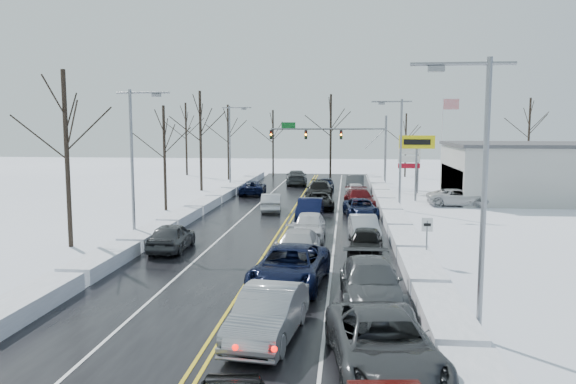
# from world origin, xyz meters

# --- Properties ---
(ground) EXTENTS (160.00, 160.00, 0.00)m
(ground) POSITION_xyz_m (0.00, 0.00, 0.00)
(ground) COLOR white
(ground) RESTS_ON ground
(road_surface) EXTENTS (14.00, 84.00, 0.01)m
(road_surface) POSITION_xyz_m (0.00, 2.00, 0.01)
(road_surface) COLOR black
(road_surface) RESTS_ON ground
(snow_bank_left) EXTENTS (1.61, 72.00, 0.72)m
(snow_bank_left) POSITION_xyz_m (-7.60, 2.00, 0.00)
(snow_bank_left) COLOR silver
(snow_bank_left) RESTS_ON ground
(snow_bank_right) EXTENTS (1.61, 72.00, 0.72)m
(snow_bank_right) POSITION_xyz_m (7.60, 2.00, 0.00)
(snow_bank_right) COLOR silver
(snow_bank_right) RESTS_ON ground
(traffic_signal_mast) EXTENTS (13.28, 0.39, 8.00)m
(traffic_signal_mast) POSITION_xyz_m (3.45, 27.99, 5.48)
(traffic_signal_mast) COLOR slate
(traffic_signal_mast) RESTS_ON ground
(tires_plus_sign) EXTENTS (3.20, 0.34, 6.00)m
(tires_plus_sign) POSITION_xyz_m (10.50, 15.99, 4.99)
(tires_plus_sign) COLOR slate
(tires_plus_sign) RESTS_ON ground
(used_vehicles_sign) EXTENTS (2.20, 0.22, 4.65)m
(used_vehicles_sign) POSITION_xyz_m (10.50, 22.00, 3.32)
(used_vehicles_sign) COLOR slate
(used_vehicles_sign) RESTS_ON ground
(speed_limit_sign) EXTENTS (0.55, 0.09, 2.35)m
(speed_limit_sign) POSITION_xyz_m (8.20, -8.00, 1.63)
(speed_limit_sign) COLOR slate
(speed_limit_sign) RESTS_ON ground
(flagpole) EXTENTS (1.87, 1.20, 10.00)m
(flagpole) POSITION_xyz_m (15.17, 30.00, 5.93)
(flagpole) COLOR silver
(flagpole) RESTS_ON ground
(dealership_building) EXTENTS (20.40, 12.40, 5.30)m
(dealership_building) POSITION_xyz_m (23.98, 18.00, 2.66)
(dealership_building) COLOR #AFAFAA
(dealership_building) RESTS_ON ground
(streetlight_se) EXTENTS (3.20, 0.25, 9.00)m
(streetlight_se) POSITION_xyz_m (8.30, -18.00, 5.31)
(streetlight_se) COLOR slate
(streetlight_se) RESTS_ON ground
(streetlight_ne) EXTENTS (3.20, 0.25, 9.00)m
(streetlight_ne) POSITION_xyz_m (8.30, 10.00, 5.31)
(streetlight_ne) COLOR slate
(streetlight_ne) RESTS_ON ground
(streetlight_sw) EXTENTS (3.20, 0.25, 9.00)m
(streetlight_sw) POSITION_xyz_m (-8.30, -4.00, 5.31)
(streetlight_sw) COLOR slate
(streetlight_sw) RESTS_ON ground
(streetlight_nw) EXTENTS (3.20, 0.25, 9.00)m
(streetlight_nw) POSITION_xyz_m (-8.30, 24.00, 5.31)
(streetlight_nw) COLOR slate
(streetlight_nw) RESTS_ON ground
(tree_left_b) EXTENTS (4.00, 4.00, 10.00)m
(tree_left_b) POSITION_xyz_m (-11.50, -6.00, 6.99)
(tree_left_b) COLOR #2D231C
(tree_left_b) RESTS_ON ground
(tree_left_c) EXTENTS (3.40, 3.40, 8.50)m
(tree_left_c) POSITION_xyz_m (-10.50, 8.00, 5.94)
(tree_left_c) COLOR #2D231C
(tree_left_c) RESTS_ON ground
(tree_left_d) EXTENTS (4.20, 4.20, 10.50)m
(tree_left_d) POSITION_xyz_m (-11.20, 22.00, 7.33)
(tree_left_d) COLOR #2D231C
(tree_left_d) RESTS_ON ground
(tree_left_e) EXTENTS (3.80, 3.80, 9.50)m
(tree_left_e) POSITION_xyz_m (-10.80, 34.00, 6.64)
(tree_left_e) COLOR #2D231C
(tree_left_e) RESTS_ON ground
(tree_far_a) EXTENTS (4.00, 4.00, 10.00)m
(tree_far_a) POSITION_xyz_m (-18.00, 40.00, 6.99)
(tree_far_a) COLOR #2D231C
(tree_far_a) RESTS_ON ground
(tree_far_b) EXTENTS (3.60, 3.60, 9.00)m
(tree_far_b) POSITION_xyz_m (-6.00, 41.00, 6.29)
(tree_far_b) COLOR #2D231C
(tree_far_b) RESTS_ON ground
(tree_far_c) EXTENTS (4.40, 4.40, 11.00)m
(tree_far_c) POSITION_xyz_m (2.00, 39.00, 7.68)
(tree_far_c) COLOR #2D231C
(tree_far_c) RESTS_ON ground
(tree_far_d) EXTENTS (3.40, 3.40, 8.50)m
(tree_far_d) POSITION_xyz_m (12.00, 40.50, 5.94)
(tree_far_d) COLOR #2D231C
(tree_far_d) RESTS_ON ground
(tree_far_e) EXTENTS (4.20, 4.20, 10.50)m
(tree_far_e) POSITION_xyz_m (28.00, 41.00, 7.33)
(tree_far_e) COLOR #2D231C
(tree_far_e) RESTS_ON ground
(queued_car_1) EXTENTS (2.37, 5.26, 1.68)m
(queued_car_1) POSITION_xyz_m (1.69, -18.66, 0.00)
(queued_car_1) COLOR #93959A
(queued_car_1) RESTS_ON ground
(queued_car_2) EXTENTS (3.43, 6.42, 1.71)m
(queued_car_2) POSITION_xyz_m (1.80, -12.63, 0.00)
(queued_car_2) COLOR black
(queued_car_2) RESTS_ON ground
(queued_car_3) EXTENTS (2.28, 5.36, 1.54)m
(queued_car_3) POSITION_xyz_m (1.73, -8.23, 0.00)
(queued_car_3) COLOR silver
(queued_car_3) RESTS_ON ground
(queued_car_4) EXTENTS (1.95, 4.85, 1.65)m
(queued_car_4) POSITION_xyz_m (1.94, -2.48, 0.00)
(queued_car_4) COLOR silver
(queued_car_4) RESTS_ON ground
(queued_car_5) EXTENTS (1.80, 5.02, 1.65)m
(queued_car_5) POSITION_xyz_m (1.57, 3.88, 0.00)
(queued_car_5) COLOR black
(queued_car_5) RESTS_ON ground
(queued_car_6) EXTENTS (2.78, 5.03, 1.33)m
(queued_car_6) POSITION_xyz_m (1.94, 10.20, 0.00)
(queued_car_6) COLOR black
(queued_car_6) RESTS_ON ground
(queued_car_7) EXTENTS (2.45, 5.76, 1.66)m
(queued_car_7) POSITION_xyz_m (1.65, 16.33, 0.00)
(queued_car_7) COLOR black
(queued_car_7) RESTS_ON ground
(queued_car_8) EXTENTS (1.92, 4.21, 1.40)m
(queued_car_8) POSITION_xyz_m (1.94, 22.90, 0.00)
(queued_car_8) COLOR black
(queued_car_8) RESTS_ON ground
(queued_car_10) EXTENTS (3.59, 6.39, 1.69)m
(queued_car_10) POSITION_xyz_m (5.26, -20.87, 0.00)
(queued_car_10) COLOR #393B3D
(queued_car_10) RESTS_ON ground
(queued_car_11) EXTENTS (2.58, 5.83, 1.66)m
(queued_car_11) POSITION_xyz_m (5.17, -14.61, 0.00)
(queued_car_11) COLOR #44474A
(queued_car_11) RESTS_ON ground
(queued_car_12) EXTENTS (2.10, 4.51, 1.49)m
(queued_car_12) POSITION_xyz_m (5.23, -6.58, 0.00)
(queued_car_12) COLOR black
(queued_car_12) RESTS_ON ground
(queued_car_13) EXTENTS (1.95, 4.65, 1.49)m
(queued_car_13) POSITION_xyz_m (5.25, -2.44, 0.00)
(queued_car_13) COLOR #ACAFB5
(queued_car_13) RESTS_ON ground
(queued_car_14) EXTENTS (2.85, 5.23, 1.39)m
(queued_car_14) POSITION_xyz_m (5.26, 6.10, 0.00)
(queued_car_14) COLOR black
(queued_car_14) RESTS_ON ground
(queued_car_15) EXTENTS (2.78, 5.74, 1.61)m
(queued_car_15) POSITION_xyz_m (5.25, 10.78, 0.00)
(queued_car_15) COLOR #49090C
(queued_car_15) RESTS_ON ground
(queued_car_16) EXTENTS (2.20, 4.55, 1.50)m
(queued_car_16) POSITION_xyz_m (5.07, 16.95, 0.00)
(queued_car_16) COLOR silver
(queued_car_16) RESTS_ON ground
(queued_car_17) EXTENTS (1.94, 5.25, 1.71)m
(queued_car_17) POSITION_xyz_m (5.08, 22.72, 0.00)
(queued_car_17) COLOR #3B3D40
(queued_car_17) RESTS_ON ground
(oncoming_car_0) EXTENTS (1.96, 4.52, 1.45)m
(oncoming_car_0) POSITION_xyz_m (-1.85, 8.39, 0.00)
(oncoming_car_0) COLOR silver
(oncoming_car_0) RESTS_ON ground
(oncoming_car_1) EXTENTS (2.66, 5.27, 1.43)m
(oncoming_car_1) POSITION_xyz_m (-5.12, 18.94, 0.00)
(oncoming_car_1) COLOR black
(oncoming_car_1) RESTS_ON ground
(oncoming_car_2) EXTENTS (2.99, 6.13, 1.72)m
(oncoming_car_2) POSITION_xyz_m (-1.65, 28.86, 0.00)
(oncoming_car_2) COLOR #3A3D3F
(oncoming_car_2) RESTS_ON ground
(oncoming_car_3) EXTENTS (1.94, 4.62, 1.56)m
(oncoming_car_3) POSITION_xyz_m (-5.44, -6.36, 0.00)
(oncoming_car_3) COLOR #3B3C3F
(oncoming_car_3) RESTS_ON ground
(parked_car_0) EXTENTS (5.37, 2.50, 1.49)m
(parked_car_0) POSITION_xyz_m (13.80, 13.08, 0.00)
(parked_car_0) COLOR silver
(parked_car_0) RESTS_ON ground
(parked_car_1) EXTENTS (2.54, 5.15, 1.44)m
(parked_car_1) POSITION_xyz_m (17.11, 15.00, 0.00)
(parked_car_1) COLOR #414447
(parked_car_1) RESTS_ON ground
(parked_car_2) EXTENTS (2.04, 4.15, 1.36)m
(parked_car_2) POSITION_xyz_m (14.82, 21.04, 0.00)
(parked_car_2) COLOR black
(parked_car_2) RESTS_ON ground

